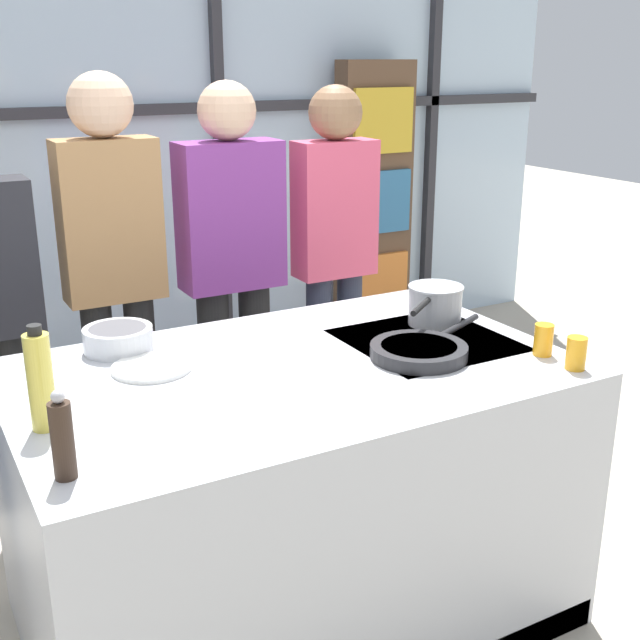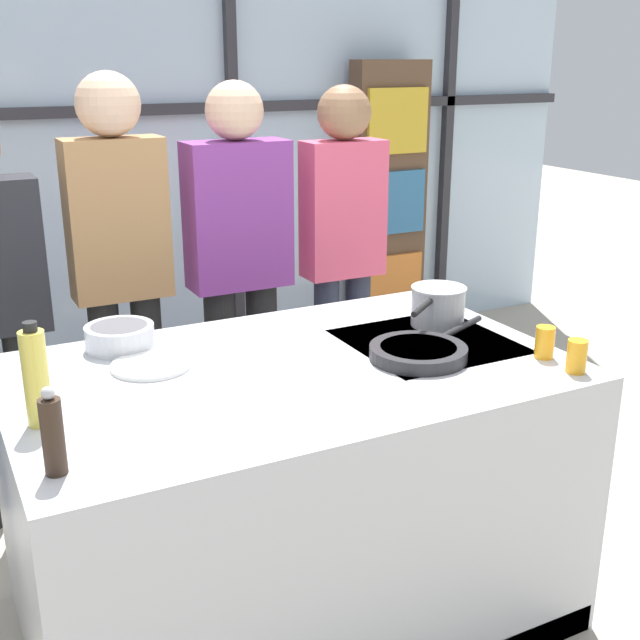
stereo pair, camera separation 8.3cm
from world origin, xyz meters
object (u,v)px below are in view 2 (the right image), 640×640
spectator_center_right (239,258)px  mixing_bowl (120,336)px  juice_glass_near (577,356)px  spectator_center_left (120,260)px  spectator_far_right (343,243)px  saucepan (438,305)px  oil_bottle (36,377)px  pepper_grinder (53,434)px  white_plate (151,365)px  juice_glass_far (545,342)px  frying_pan (419,351)px

spectator_center_right → mixing_bowl: spectator_center_right is taller
juice_glass_near → spectator_center_left: bearing=123.9°
mixing_bowl → juice_glass_near: size_ratio=2.18×
spectator_center_right → spectator_far_right: 0.51m
saucepan → juice_glass_near: bearing=-78.2°
oil_bottle → pepper_grinder: oil_bottle is taller
white_plate → juice_glass_far: 1.24m
spectator_center_right → pepper_grinder: bearing=54.4°
spectator_center_right → saucepan: (0.38, -0.94, -0.01)m
juice_glass_near → mixing_bowl: bearing=144.6°
oil_bottle → juice_glass_near: (1.51, -0.37, -0.08)m
juice_glass_far → spectator_center_right: bearing=110.1°
frying_pan → white_plate: 0.84m
saucepan → spectator_center_left: bearing=133.5°
saucepan → oil_bottle: (-1.39, -0.19, 0.06)m
mixing_bowl → pepper_grinder: bearing=-113.8°
mixing_bowl → frying_pan: bearing=-32.6°
oil_bottle → juice_glass_near: 1.55m
spectator_center_left → juice_glass_far: 1.70m
juice_glass_near → saucepan: bearing=101.8°
spectator_center_left → pepper_grinder: (-0.51, -1.42, -0.03)m
frying_pan → white_plate: frying_pan is taller
spectator_center_left → spectator_center_right: bearing=-180.0°
spectator_center_right → oil_bottle: 1.52m
spectator_center_right → frying_pan: 1.20m
spectator_center_left → mixing_bowl: (-0.17, -0.66, -0.09)m
frying_pan → pepper_grinder: bearing=-168.5°
white_plate → spectator_far_right: bearing=37.1°
pepper_grinder → saucepan: bearing=18.9°
spectator_center_right → mixing_bowl: bearing=44.0°
white_plate → spectator_center_right: bearing=53.7°
spectator_center_left → frying_pan: 1.36m
spectator_center_right → juice_glass_near: (0.50, -1.50, -0.03)m
saucepan → mixing_bowl: size_ratio=1.40×
spectator_center_left → oil_bottle: spectator_center_left is taller
spectator_center_right → oil_bottle: (-1.01, -1.14, 0.05)m
pepper_grinder → spectator_center_right: bearing=54.4°
spectator_center_right → saucepan: size_ratio=5.50×
spectator_center_left → oil_bottle: 1.24m
spectator_far_right → white_plate: size_ratio=6.96×
spectator_center_right → frying_pan: size_ratio=3.27×
white_plate → pepper_grinder: 0.67m
saucepan → pepper_grinder: (-1.40, -0.48, 0.02)m
spectator_center_right → spectator_far_right: size_ratio=1.01×
spectator_center_right → frying_pan: spectator_center_right is taller
juice_glass_far → frying_pan: bearing=154.0°
spectator_center_right → spectator_far_right: spectator_center_right is taller
spectator_far_right → juice_glass_near: size_ratio=16.58×
spectator_far_right → frying_pan: 1.25m
white_plate → juice_glass_far: (1.14, -0.49, 0.04)m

